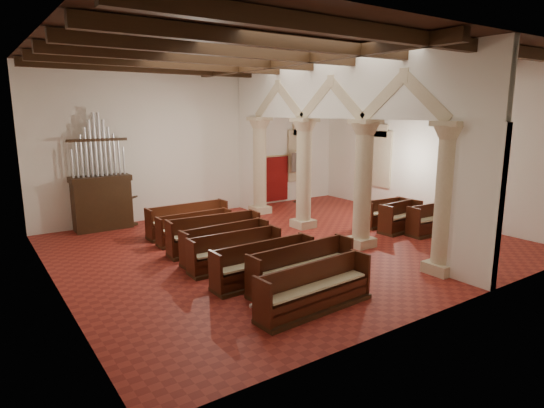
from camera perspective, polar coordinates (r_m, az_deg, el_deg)
The scene contains 31 objects.
floor at distance 15.05m, azimuth 2.09°, elevation -5.08°, with size 14.00×14.00×0.00m, color maroon.
ceiling at distance 14.52m, azimuth 2.27°, elevation 18.25°, with size 14.00×14.00×0.00m, color #321B10.
wall_back at distance 19.61m, azimuth -8.43°, elevation 7.62°, with size 14.00×0.02×6.00m, color white.
wall_front at distance 10.34m, azimuth 22.46°, elevation 3.40°, with size 14.00×0.02×6.00m, color white.
wall_left at distance 11.76m, azimuth -26.45°, elevation 3.96°, with size 0.02×12.00×6.00m, color white.
wall_right at distance 19.47m, azimuth 19.08°, elevation 7.09°, with size 0.02×12.00×6.00m, color white.
ceiling_beams at distance 14.50m, azimuth 2.27°, elevation 17.54°, with size 13.80×11.80×0.30m, color black, non-canonical shape.
arcade at distance 15.58m, azimuth 7.58°, elevation 8.72°, with size 0.90×11.90×6.00m.
window_right_a at distance 18.68m, azimuth 22.57°, elevation 4.20°, with size 0.03×1.00×2.20m, color #367B66.
window_right_b at distance 21.11m, azimuth 13.45°, elevation 5.52°, with size 0.03×1.00×2.20m, color #367B66.
window_back at distance 22.31m, azimuth 3.32°, elevation 6.13°, with size 1.00×0.03×2.20m, color #367B66.
pipe_organ at distance 17.80m, azimuth -20.65°, elevation 1.32°, with size 2.10×0.85×4.40m.
lectern at distance 18.21m, azimuth -17.45°, elevation -1.10°, with size 0.57×0.60×1.16m.
dossal_curtain at distance 21.50m, azimuth 0.22°, elevation 3.17°, with size 1.80×0.07×2.17m.
processional_banner at distance 21.85m, azimuth 3.18°, elevation 2.37°, with size 0.56×0.72×2.56m.
hymnal_box_a at distance 11.13m, azimuth 7.50°, elevation -9.88°, with size 0.32×0.26×0.32m, color navy.
hymnal_box_b at distance 12.80m, azimuth 8.19°, elevation -6.88°, with size 0.37×0.30×0.37m, color navy.
hymnal_box_c at distance 14.60m, azimuth -0.28°, elevation -4.48°, with size 0.35×0.28×0.35m, color #162D9B.
tube_heater_a at distance 10.31m, azimuth -0.27°, elevation -12.18°, with size 0.10×0.10×0.97m, color white.
tube_heater_b at distance 11.29m, azimuth 5.29°, elevation -10.06°, with size 0.10×0.10×1.02m, color white.
nave_pew_0 at distance 10.22m, azimuth 5.45°, elevation -11.32°, with size 3.01×0.88×1.05m.
nave_pew_1 at distance 11.39m, azimuth 3.80°, elevation -8.76°, with size 3.02×0.87×1.09m.
nave_pew_2 at distance 11.70m, azimuth -1.01°, elevation -8.23°, with size 2.85×0.74×1.05m.
nave_pew_3 at distance 12.78m, azimuth -4.59°, elevation -6.59°, with size 2.72×0.74×1.02m.
nave_pew_4 at distance 13.46m, azimuth -5.79°, elevation -5.61°, with size 2.74×0.81×1.06m.
nave_pew_5 at distance 14.33m, azimuth -7.22°, elevation -4.46°, with size 2.98×0.96×1.13m.
nave_pew_6 at distance 15.50m, azimuth -9.64°, elevation -3.51°, with size 2.58×0.71×0.98m.
nave_pew_7 at distance 16.39m, azimuth -10.47°, elevation -2.56°, with size 2.94×0.81×1.10m.
aisle_pew_0 at distance 17.08m, azimuth 19.17°, elevation -2.45°, with size 1.81×0.81×1.07m.
aisle_pew_1 at distance 17.19m, azimuth 15.84°, elevation -2.15°, with size 1.86×0.84×1.07m.
aisle_pew_2 at distance 17.90m, azimuth 14.00°, elevation -1.58°, with size 1.93×0.78×1.01m.
Camera 1 is at (-8.61, -11.57, 4.32)m, focal length 30.00 mm.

